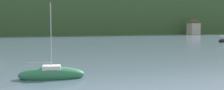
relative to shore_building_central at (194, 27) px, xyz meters
The scene contains 3 objects.
wooded_hillside 79.65m from the shore_building_central, 144.87° to the left, with size 352.00×69.34×47.07m.
shore_building_central is the anchor object (origin of this frame).
sailboat_mid_6 106.01m from the shore_building_central, 132.33° to the right, with size 4.76×2.21×5.61m.
Camera 1 is at (-9.68, 22.52, 3.67)m, focal length 41.95 mm.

